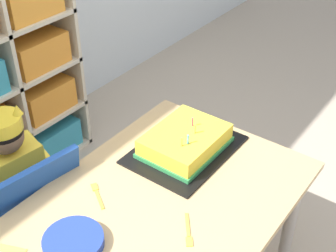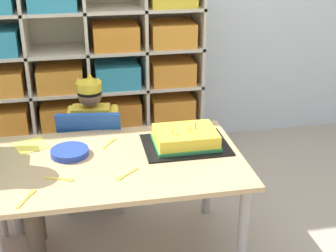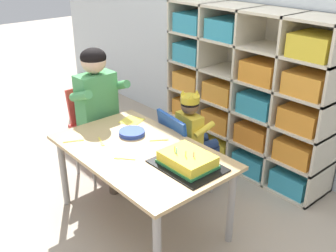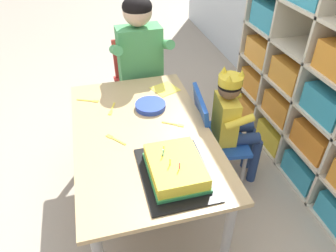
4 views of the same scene
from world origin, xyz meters
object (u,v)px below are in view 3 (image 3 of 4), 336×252
(classroom_chair_blue, at_px, (182,147))
(birthday_cake_on_tray, at_px, (187,161))
(fork_near_child_seat, at_px, (160,140))
(child_with_crown, at_px, (194,129))
(classroom_chair_adult_side, at_px, (95,121))
(adult_helper_seated, at_px, (101,101))
(fork_scattered_mid_table, at_px, (123,159))
(fork_near_cake_tray, at_px, (75,141))
(activity_table, at_px, (140,159))
(paper_plate_stack, at_px, (132,133))
(fork_at_table_front_edge, at_px, (101,142))

(classroom_chair_blue, relative_size, birthday_cake_on_tray, 1.57)
(fork_near_child_seat, bearing_deg, child_with_crown, -137.71)
(classroom_chair_adult_side, distance_m, adult_helper_seated, 0.23)
(fork_scattered_mid_table, relative_size, fork_near_cake_tray, 0.85)
(adult_helper_seated, bearing_deg, activity_table, -103.56)
(birthday_cake_on_tray, height_order, fork_near_child_seat, birthday_cake_on_tray)
(adult_helper_seated, height_order, fork_scattered_mid_table, adult_helper_seated)
(birthday_cake_on_tray, height_order, paper_plate_stack, birthday_cake_on_tray)
(paper_plate_stack, height_order, fork_near_cake_tray, paper_plate_stack)
(adult_helper_seated, relative_size, fork_at_table_front_edge, 8.43)
(fork_near_cake_tray, distance_m, fork_near_child_seat, 0.57)
(child_with_crown, relative_size, fork_at_table_front_edge, 6.39)
(activity_table, distance_m, fork_at_table_front_edge, 0.29)
(birthday_cake_on_tray, bearing_deg, fork_at_table_front_edge, -159.96)
(fork_at_table_front_edge, height_order, fork_near_child_seat, same)
(activity_table, bearing_deg, fork_scattered_mid_table, -80.50)
(classroom_chair_blue, bearing_deg, classroom_chair_adult_side, 34.30)
(child_with_crown, xyz_separation_m, paper_plate_stack, (-0.13, -0.48, 0.08))
(classroom_chair_blue, distance_m, fork_scattered_mid_table, 0.65)
(classroom_chair_adult_side, bearing_deg, activity_table, -101.56)
(classroom_chair_blue, distance_m, classroom_chair_adult_side, 0.75)
(activity_table, height_order, birthday_cake_on_tray, birthday_cake_on_tray)
(classroom_chair_blue, xyz_separation_m, paper_plate_stack, (-0.11, -0.37, 0.20))
(birthday_cake_on_tray, bearing_deg, fork_near_cake_tray, -155.02)
(classroom_chair_blue, height_order, fork_scattered_mid_table, classroom_chair_blue)
(activity_table, xyz_separation_m, fork_at_table_front_edge, (-0.25, -0.13, 0.07))
(classroom_chair_adult_side, bearing_deg, fork_scattered_mid_table, -111.25)
(paper_plate_stack, xyz_separation_m, fork_near_child_seat, (0.20, 0.09, -0.01))
(adult_helper_seated, relative_size, fork_scattered_mid_table, 9.50)
(activity_table, distance_m, fork_near_cake_tray, 0.47)
(fork_at_table_front_edge, bearing_deg, adult_helper_seated, -13.95)
(paper_plate_stack, bearing_deg, birthday_cake_on_tray, -0.64)
(classroom_chair_adult_side, height_order, paper_plate_stack, classroom_chair_adult_side)
(adult_helper_seated, height_order, fork_near_cake_tray, adult_helper_seated)
(birthday_cake_on_tray, xyz_separation_m, paper_plate_stack, (-0.56, 0.01, -0.02))
(birthday_cake_on_tray, bearing_deg, classroom_chair_adult_side, 177.91)
(classroom_chair_blue, xyz_separation_m, fork_at_table_front_edge, (-0.15, -0.59, 0.18))
(adult_helper_seated, distance_m, paper_plate_stack, 0.45)
(paper_plate_stack, height_order, fork_near_child_seat, paper_plate_stack)
(paper_plate_stack, relative_size, fork_near_cake_tray, 1.36)
(classroom_chair_adult_side, relative_size, birthday_cake_on_tray, 1.77)
(activity_table, relative_size, classroom_chair_adult_side, 1.60)
(classroom_chair_adult_side, bearing_deg, birthday_cake_on_tray, -94.29)
(fork_at_table_front_edge, bearing_deg, paper_plate_stack, -80.35)
(fork_near_cake_tray, distance_m, fork_at_table_front_edge, 0.18)
(paper_plate_stack, bearing_deg, classroom_chair_adult_side, 176.46)
(child_with_crown, bearing_deg, fork_scattered_mid_table, 107.00)
(fork_near_cake_tray, bearing_deg, fork_scattered_mid_table, 128.43)
(activity_table, bearing_deg, fork_near_cake_tray, -146.60)
(fork_near_child_seat, bearing_deg, fork_near_cake_tray, -7.82)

